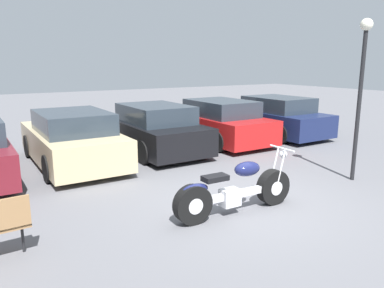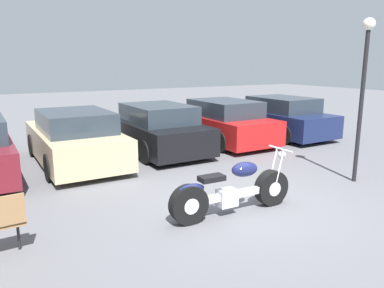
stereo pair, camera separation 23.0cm
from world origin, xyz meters
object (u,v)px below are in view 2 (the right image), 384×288
motorcycle (231,191)px  parked_car_navy (278,117)px  lamp_post (364,75)px  parked_car_red (221,122)px  parked_car_black (155,129)px  parked_car_champagne (75,139)px

motorcycle → parked_car_navy: (5.83, 5.10, 0.24)m
motorcycle → lamp_post: 4.02m
parked_car_red → lamp_post: (0.15, -5.09, 1.70)m
parked_car_red → parked_car_black: bearing=-177.9°
parked_car_navy → parked_car_red: bearing=177.4°
parked_car_black → parked_car_red: same height
motorcycle → parked_car_champagne: bearing=107.7°
parked_car_red → parked_car_navy: size_ratio=1.00×
parked_car_black → parked_car_navy: 4.92m
parked_car_champagne → lamp_post: size_ratio=1.23×
parked_car_champagne → parked_car_black: size_ratio=1.00×
parked_car_red → lamp_post: lamp_post is taller
parked_car_black → lamp_post: (2.61, -5.01, 1.70)m
parked_car_champagne → motorcycle: bearing=-72.3°
parked_car_champagne → parked_car_red: 4.93m
parked_car_black → parked_car_red: (2.46, 0.09, 0.00)m
parked_car_red → lamp_post: bearing=-88.3°
parked_car_champagne → parked_car_black: (2.46, 0.27, 0.00)m
lamp_post → parked_car_navy: bearing=65.2°
parked_car_champagne → lamp_post: (5.07, -4.74, 1.70)m
motorcycle → parked_car_champagne: (-1.55, 4.86, 0.24)m
parked_car_red → parked_car_navy: 2.46m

